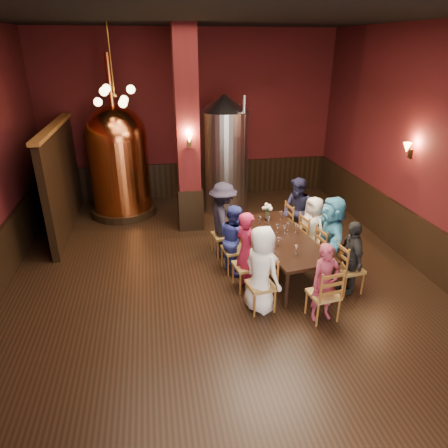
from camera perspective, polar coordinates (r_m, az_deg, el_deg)
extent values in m
plane|color=black|center=(7.46, -0.12, -8.95)|extent=(10.00, 10.00, 0.00)
plane|color=black|center=(6.25, -0.16, 28.07)|extent=(10.00, 10.00, 0.00)
cube|color=#490F14|center=(11.34, -4.81, 14.89)|extent=(8.00, 0.02, 4.50)
cube|color=#490F14|center=(8.20, 28.89, 8.33)|extent=(0.02, 10.00, 4.50)
cube|color=black|center=(8.73, 26.40, -2.69)|extent=(0.08, 9.90, 1.00)
cube|color=black|center=(11.72, -4.50, 6.39)|extent=(7.90, 0.08, 1.00)
cube|color=#490F14|center=(9.16, -5.24, 12.62)|extent=(0.58, 0.58, 4.50)
cube|color=black|center=(9.99, -22.10, 5.69)|extent=(0.22, 3.50, 2.40)
cube|color=black|center=(7.67, 8.27, -2.02)|extent=(1.32, 2.51, 0.06)
cylinder|color=black|center=(6.81, 8.93, -9.42)|extent=(0.07, 0.07, 0.69)
cylinder|color=black|center=(7.20, 15.26, -7.99)|extent=(0.07, 0.07, 0.69)
cylinder|color=black|center=(8.61, 2.19, -1.48)|extent=(0.07, 0.07, 0.69)
cylinder|color=black|center=(8.93, 7.49, -0.70)|extent=(0.07, 0.07, 0.69)
imported|color=white|center=(6.54, 5.38, -6.50)|extent=(0.77, 0.88, 1.51)
imported|color=#B41E46|center=(7.08, 3.24, -3.92)|extent=(0.54, 0.64, 1.49)
imported|color=navy|center=(7.66, 1.45, -2.12)|extent=(0.49, 0.73, 1.37)
imported|color=black|center=(8.18, -0.12, 0.57)|extent=(0.68, 1.08, 1.59)
imported|color=black|center=(7.35, 17.67, -4.56)|extent=(0.41, 0.83, 1.37)
imported|color=teal|center=(7.79, 15.00, -1.67)|extent=(0.71, 1.52, 1.58)
imported|color=beige|center=(8.34, 12.52, -0.55)|extent=(0.62, 0.76, 1.33)
imported|color=#1C1C38|center=(8.83, 10.43, 1.70)|extent=(0.63, 0.82, 1.51)
imported|color=#933145|center=(6.53, 14.21, -8.14)|extent=(0.53, 0.39, 1.33)
cylinder|color=black|center=(10.90, -14.07, 2.02)|extent=(1.66, 1.66, 0.18)
cylinder|color=#D46731|center=(10.57, -14.63, 7.12)|extent=(1.69, 1.69, 1.85)
sphere|color=#D46731|center=(10.34, -15.17, 12.01)|extent=(1.48, 1.48, 1.48)
cylinder|color=#D46731|center=(10.17, -16.00, 19.13)|extent=(0.15, 0.15, 1.20)
cylinder|color=#B2B2B7|center=(10.54, 0.01, 8.90)|extent=(1.40, 1.40, 2.58)
cone|color=#B2B2B7|center=(10.24, 0.01, 17.00)|extent=(1.24, 1.24, 0.41)
cylinder|color=#B2B2B7|center=(10.16, 2.76, 9.79)|extent=(0.08, 0.08, 2.89)
cylinder|color=white|center=(8.31, 6.23, 1.19)|extent=(0.11, 0.11, 0.19)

